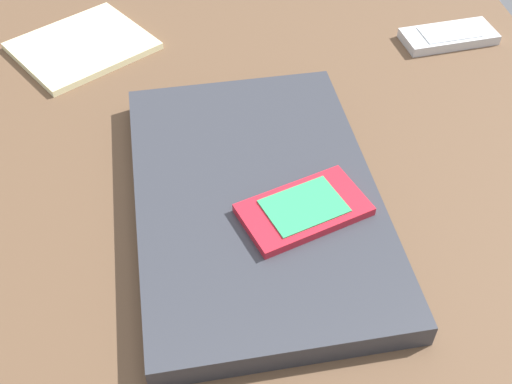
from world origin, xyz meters
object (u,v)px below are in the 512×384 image
at_px(laptop_closed, 256,198).
at_px(cell_phone_on_laptop, 304,209).
at_px(notepad, 82,46).
at_px(cell_phone_on_desk, 449,36).

height_order(laptop_closed, cell_phone_on_laptop, cell_phone_on_laptop).
height_order(laptop_closed, notepad, laptop_closed).
bearing_deg(cell_phone_on_laptop, notepad, 32.75).
distance_m(cell_phone_on_laptop, cell_phone_on_desk, 0.37).
relative_size(laptop_closed, cell_phone_on_laptop, 2.72).
relative_size(laptop_closed, notepad, 2.24).
bearing_deg(cell_phone_on_laptop, cell_phone_on_desk, -40.54).
bearing_deg(laptop_closed, cell_phone_on_desk, -50.25).
distance_m(laptop_closed, cell_phone_on_desk, 0.37).
xyz_separation_m(cell_phone_on_desk, notepad, (0.05, 0.45, -0.00)).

